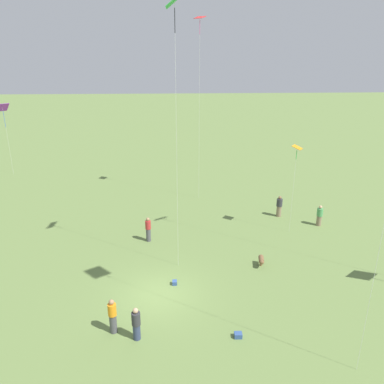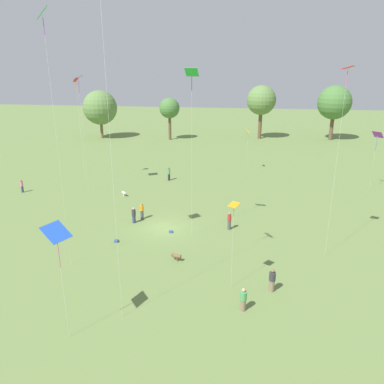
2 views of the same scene
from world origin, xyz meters
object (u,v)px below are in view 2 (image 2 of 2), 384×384
(kite_3, at_px, (76,87))
(kite_2, at_px, (44,27))
(person_3, at_px, (169,174))
(person_4, at_px, (142,211))
(person_1, at_px, (22,186))
(kite_7, at_px, (192,79))
(picnic_bag_0, at_px, (116,241))
(kite_6, at_px, (378,136))
(kite_0, at_px, (78,81))
(person_6, at_px, (134,215))
(person_2, at_px, (229,221))
(kite_1, at_px, (234,209))
(person_0, at_px, (243,300))
(kite_8, at_px, (56,235))
(picnic_bag_1, at_px, (171,232))
(kite_4, at_px, (346,82))
(dog_1, at_px, (124,193))
(kite_9, at_px, (248,132))
(dog_0, at_px, (176,256))
(person_5, at_px, (272,281))

(kite_3, bearing_deg, kite_2, 75.70)
(person_3, bearing_deg, person_4, 121.13)
(person_1, relative_size, kite_7, 0.11)
(person_4, distance_m, picnic_bag_0, 5.72)
(kite_6, bearing_deg, kite_0, 98.76)
(person_6, height_order, picnic_bag_0, person_6)
(person_2, xyz_separation_m, kite_1, (0.85, -10.09, 5.07))
(person_0, bearing_deg, picnic_bag_0, -47.51)
(kite_8, bearing_deg, kite_7, 49.36)
(person_1, bearing_deg, picnic_bag_1, 64.52)
(kite_4, relative_size, picnic_bag_1, 47.53)
(kite_2, bearing_deg, kite_4, 115.55)
(kite_1, relative_size, kite_3, 0.46)
(person_1, bearing_deg, person_6, 64.49)
(person_1, bearing_deg, person_4, 68.27)
(person_3, bearing_deg, person_1, 55.41)
(dog_1, xyz_separation_m, picnic_bag_1, (7.92, -9.53, -0.29))
(person_4, xyz_separation_m, kite_6, (25.84, 14.26, 6.04))
(kite_6, bearing_deg, person_6, 119.13)
(kite_7, xyz_separation_m, kite_9, (4.31, 24.06, -7.99))
(dog_0, bearing_deg, kite_2, 113.67)
(kite_6, bearing_deg, kite_2, 129.23)
(kite_6, bearing_deg, kite_1, 146.84)
(person_4, height_order, person_5, person_4)
(person_3, height_order, kite_2, kite_2)
(kite_0, xyz_separation_m, kite_1, (19.40, -19.36, -7.39))
(kite_0, bearing_deg, person_2, 83.78)
(dog_0, xyz_separation_m, picnic_bag_0, (-5.95, 2.46, -0.30))
(kite_6, relative_size, kite_8, 1.08)
(person_3, xyz_separation_m, kite_4, (17.62, -19.49, 12.87))
(person_6, bearing_deg, person_4, 1.14)
(person_0, bearing_deg, kite_8, 10.92)
(person_1, distance_m, person_3, 18.80)
(person_0, height_order, kite_9, kite_9)
(kite_6, relative_size, dog_0, 8.63)
(person_1, xyz_separation_m, kite_6, (43.16, 8.24, 6.10))
(person_6, xyz_separation_m, picnic_bag_0, (-0.19, -4.53, -0.69))
(person_6, xyz_separation_m, kite_9, (10.52, 22.05, 5.11))
(picnic_bag_0, bearing_deg, dog_0, -22.44)
(kite_9, bearing_deg, kite_7, -141.77)
(dog_1, bearing_deg, person_5, 89.58)
(person_4, xyz_separation_m, kite_4, (17.22, -5.25, 12.94))
(kite_3, bearing_deg, kite_6, 148.74)
(person_6, relative_size, kite_3, 0.12)
(kite_7, bearing_deg, person_2, -101.80)
(kite_3, distance_m, kite_6, 37.70)
(kite_1, height_order, picnic_bag_0, kite_1)
(kite_7, bearing_deg, picnic_bag_0, 69.30)
(person_2, bearing_deg, person_6, -84.81)
(person_6, height_order, kite_3, kite_3)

